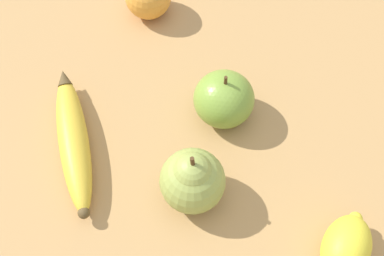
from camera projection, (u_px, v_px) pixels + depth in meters
ground_plane at (143, 222)px, 0.66m from camera, size 3.00×3.00×0.00m
banana at (73, 140)px, 0.70m from camera, size 0.15×0.19×0.04m
pear at (192, 179)px, 0.64m from camera, size 0.08×0.08×0.10m
apple at (224, 99)px, 0.71m from camera, size 0.08×0.08×0.09m
lemon at (346, 247)px, 0.62m from camera, size 0.10×0.08×0.06m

